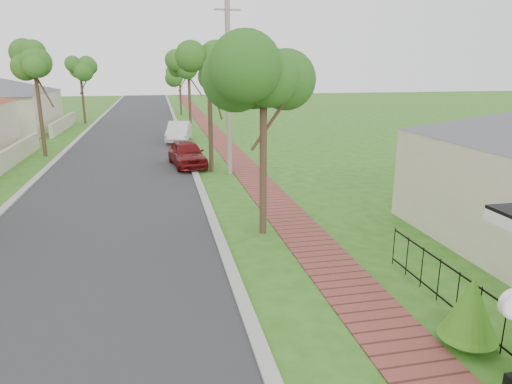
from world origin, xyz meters
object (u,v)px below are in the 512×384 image
object	(u,v)px
parked_car_red	(187,154)
parked_car_white	(179,132)
utility_pole	(228,90)
near_tree	(264,82)

from	to	relation	value
parked_car_red	parked_car_white	distance (m)	8.33
parked_car_red	utility_pole	bearing A→B (deg)	-56.82
near_tree	utility_pole	xyz separation A→B (m)	(0.23, 8.25, -0.62)
parked_car_white	near_tree	world-z (taller)	near_tree
near_tree	utility_pole	size ratio (longest dim) A/B	0.73
utility_pole	near_tree	bearing A→B (deg)	-91.63
near_tree	parked_car_white	bearing A→B (deg)	95.07
parked_car_white	parked_car_red	bearing A→B (deg)	-80.57
parked_car_white	near_tree	bearing A→B (deg)	-75.50
parked_car_red	near_tree	distance (m)	11.29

